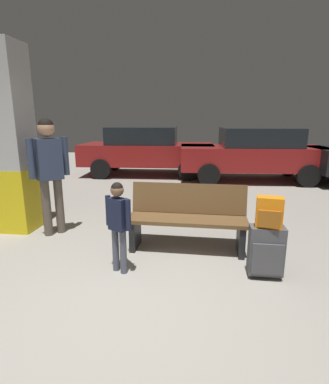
{
  "coord_description": "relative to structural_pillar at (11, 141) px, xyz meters",
  "views": [
    {
      "loc": [
        0.72,
        -2.42,
        1.77
      ],
      "look_at": [
        0.27,
        1.3,
        0.85
      ],
      "focal_mm": 28.18,
      "sensor_mm": 36.0,
      "label": 1
    }
  ],
  "objects": [
    {
      "name": "backpack_bright",
      "position": [
        3.68,
        -1.15,
        -0.65
      ],
      "size": [
        0.3,
        0.23,
        0.34
      ],
      "color": "orange",
      "rests_on": "suitcase"
    },
    {
      "name": "child",
      "position": [
        2.01,
        -1.22,
        -0.76
      ],
      "size": [
        0.33,
        0.27,
        1.08
      ],
      "color": "#4C5160",
      "rests_on": "ground_plane"
    },
    {
      "name": "ground_plane",
      "position": [
        2.21,
        2.03,
        -1.47
      ],
      "size": [
        18.0,
        18.0,
        0.1
      ],
      "primitive_type": "cube",
      "color": "gray"
    },
    {
      "name": "suitcase",
      "position": [
        3.68,
        -1.15,
        -1.1
      ],
      "size": [
        0.38,
        0.23,
        0.6
      ],
      "color": "#4C4C51",
      "rests_on": "ground_plane"
    },
    {
      "name": "parked_car_far",
      "position": [
        1.21,
        5.06,
        -0.62
      ],
      "size": [
        4.16,
        1.91,
        1.51
      ],
      "color": "maroon",
      "rests_on": "ground_plane"
    },
    {
      "name": "parked_car_near",
      "position": [
        4.44,
        4.53,
        -0.62
      ],
      "size": [
        4.19,
        1.98,
        1.51
      ],
      "color": "maroon",
      "rests_on": "ground_plane"
    },
    {
      "name": "structural_pillar",
      "position": [
        0.0,
        0.0,
        0.0
      ],
      "size": [
        0.57,
        0.57,
        2.86
      ],
      "color": "yellow",
      "rests_on": "ground_plane"
    },
    {
      "name": "adult",
      "position": [
        0.68,
        -0.16,
        -0.33
      ],
      "size": [
        0.45,
        0.47,
        1.77
      ],
      "color": "brown",
      "rests_on": "ground_plane"
    },
    {
      "name": "bench",
      "position": [
        2.77,
        -0.46,
        -0.98
      ],
      "size": [
        1.61,
        0.56,
        0.89
      ],
      "color": "brown",
      "rests_on": "ground_plane"
    }
  ]
}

